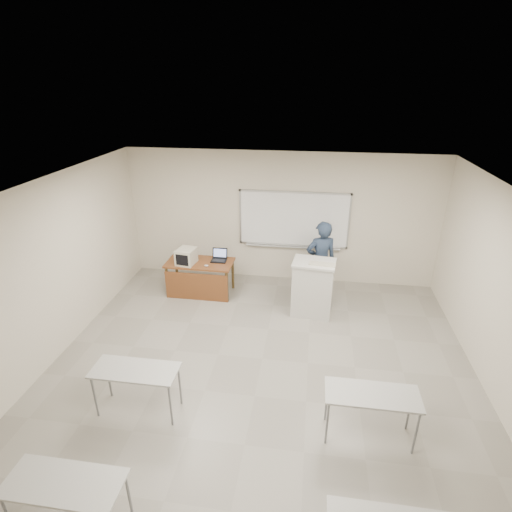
% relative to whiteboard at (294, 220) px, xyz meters
% --- Properties ---
extents(floor, '(7.00, 8.00, 0.01)m').
position_rel_whiteboard_xyz_m(floor, '(-0.30, -3.97, -1.49)').
color(floor, gray).
rests_on(floor, ground).
extents(whiteboard, '(2.48, 0.10, 1.31)m').
position_rel_whiteboard_xyz_m(whiteboard, '(0.00, 0.00, 0.00)').
color(whiteboard, white).
rests_on(whiteboard, floor).
extents(student_desks, '(4.40, 2.20, 0.73)m').
position_rel_whiteboard_xyz_m(student_desks, '(-0.30, -5.32, -0.81)').
color(student_desks, '#ACAAA5').
rests_on(student_desks, floor).
extents(instructor_desk, '(1.44, 0.72, 0.75)m').
position_rel_whiteboard_xyz_m(instructor_desk, '(-1.96, -1.07, -0.94)').
color(instructor_desk, brown).
rests_on(instructor_desk, floor).
extents(podium, '(0.82, 0.59, 1.15)m').
position_rel_whiteboard_xyz_m(podium, '(0.50, -1.47, -0.90)').
color(podium, silver).
rests_on(podium, floor).
extents(crt_monitor, '(0.37, 0.42, 0.35)m').
position_rel_whiteboard_xyz_m(crt_monitor, '(-2.21, -1.08, -0.56)').
color(crt_monitor, '#BCB59F').
rests_on(crt_monitor, instructor_desk).
extents(laptop, '(0.33, 0.31, 0.24)m').
position_rel_whiteboard_xyz_m(laptop, '(-1.56, -0.81, -0.67)').
color(laptop, black).
rests_on(laptop, instructor_desk).
extents(mouse, '(0.11, 0.09, 0.04)m').
position_rel_whiteboard_xyz_m(mouse, '(-1.76, -1.16, -0.71)').
color(mouse, '#B7B8BE').
rests_on(mouse, instructor_desk).
extents(keyboard, '(0.52, 0.22, 0.03)m').
position_rel_whiteboard_xyz_m(keyboard, '(0.65, -1.59, -0.31)').
color(keyboard, '#BCB59F').
rests_on(keyboard, podium).
extents(presenter, '(0.75, 0.60, 1.78)m').
position_rel_whiteboard_xyz_m(presenter, '(0.64, -0.86, -0.59)').
color(presenter, black).
rests_on(presenter, floor).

